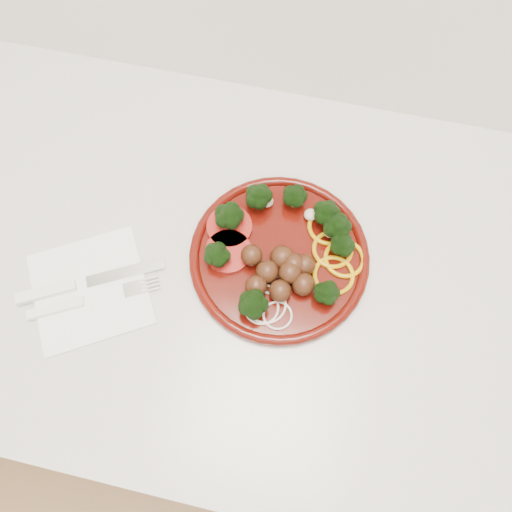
% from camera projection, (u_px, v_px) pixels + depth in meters
% --- Properties ---
extents(counter, '(2.40, 0.60, 0.90)m').
position_uv_depth(counter, '(318.00, 353.00, 1.09)').
color(counter, white).
rests_on(counter, ground).
extents(plate, '(0.24, 0.24, 0.05)m').
position_uv_depth(plate, '(281.00, 252.00, 0.67)').
color(plate, '#410A05').
rests_on(plate, counter).
extents(napkin, '(0.20, 0.20, 0.00)m').
position_uv_depth(napkin, '(90.00, 289.00, 0.67)').
color(napkin, white).
rests_on(napkin, counter).
extents(knife, '(0.18, 0.11, 0.01)m').
position_uv_depth(knife, '(71.00, 286.00, 0.66)').
color(knife, silver).
rests_on(knife, napkin).
extents(fork, '(0.16, 0.10, 0.01)m').
position_uv_depth(fork, '(72.00, 304.00, 0.65)').
color(fork, white).
rests_on(fork, napkin).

